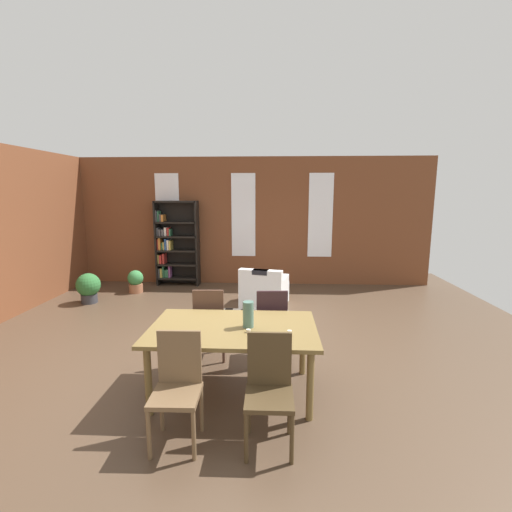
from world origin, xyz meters
TOP-DOWN VIEW (x-y plane):
  - ground_plane at (0.00, 0.00)m, footprint 9.83×9.83m
  - back_wall_brick at (0.00, 3.70)m, footprint 8.56×0.12m
  - window_pane_0 at (-1.76, 3.63)m, footprint 0.55×0.02m
  - window_pane_1 at (0.00, 3.63)m, footprint 0.55×0.02m
  - window_pane_2 at (1.76, 3.63)m, footprint 0.55×0.02m
  - dining_table at (0.29, -1.09)m, footprint 1.74×1.08m
  - vase_on_table at (0.45, -1.09)m, footprint 0.11×0.11m
  - tealight_candle_0 at (0.46, -1.24)m, footprint 0.04×0.04m
  - tealight_candle_1 at (0.87, -1.28)m, footprint 0.04×0.04m
  - dining_chair_near_right at (0.68, -1.86)m, footprint 0.40×0.40m
  - dining_chair_far_right at (0.68, -0.33)m, footprint 0.43×0.43m
  - dining_chair_far_left at (-0.10, -0.33)m, footprint 0.42×0.42m
  - dining_chair_near_left at (-0.11, -1.86)m, footprint 0.41×0.41m
  - bookshelf_tall at (-1.59, 3.44)m, footprint 0.97×0.32m
  - armchair_white at (0.53, 1.95)m, footprint 0.96×0.96m
  - potted_plant_by_shelf at (-2.89, 1.94)m, footprint 0.45×0.45m
  - potted_plant_corner at (-2.26, 2.72)m, footprint 0.33×0.33m
  - striped_rug at (0.25, 1.33)m, footprint 1.44×0.79m

SIDE VIEW (x-z plane):
  - ground_plane at x=0.00m, z-range 0.00..0.00m
  - striped_rug at x=0.25m, z-range 0.00..0.01m
  - potted_plant_corner at x=-2.26m, z-range 0.01..0.49m
  - armchair_white at x=0.53m, z-range -0.10..0.65m
  - potted_plant_by_shelf at x=-2.89m, z-range 0.03..0.61m
  - dining_chair_near_right at x=0.68m, z-range 0.04..0.99m
  - dining_chair_far_right at x=0.68m, z-range 0.04..0.99m
  - dining_chair_far_left at x=-0.10m, z-range 0.04..0.99m
  - dining_chair_near_left at x=-0.11m, z-range 0.04..0.99m
  - dining_table at x=0.29m, z-range 0.29..1.03m
  - tealight_candle_0 at x=0.46m, z-range 0.74..0.77m
  - tealight_candle_1 at x=0.87m, z-range 0.74..0.79m
  - vase_on_table at x=0.45m, z-range 0.74..1.01m
  - bookshelf_tall at x=-1.59m, z-range -0.01..1.94m
  - back_wall_brick at x=0.00m, z-range 0.00..2.93m
  - window_pane_0 at x=-1.76m, z-range 0.66..2.56m
  - window_pane_1 at x=0.00m, z-range 0.66..2.56m
  - window_pane_2 at x=1.76m, z-range 0.66..2.56m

